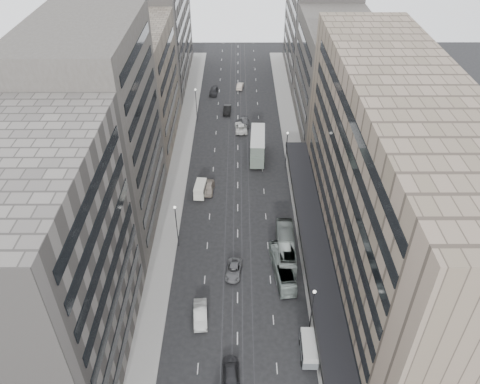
{
  "coord_description": "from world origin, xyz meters",
  "views": [
    {
      "loc": [
        0.24,
        -44.37,
        53.2
      ],
      "look_at": [
        0.41,
        17.99,
        6.56
      ],
      "focal_mm": 35.0,
      "sensor_mm": 36.0,
      "label": 1
    }
  ],
  "objects_px": {
    "double_decker": "(258,146)",
    "panel_van": "(200,189)",
    "vw_microbus": "(309,348)",
    "sedan_1": "(200,314)",
    "sedan_2": "(234,270)",
    "bus_far": "(286,247)",
    "bus_near": "(282,268)"
  },
  "relations": [
    {
      "from": "vw_microbus",
      "to": "bus_near",
      "type": "bearing_deg",
      "value": 101.23
    },
    {
      "from": "panel_van",
      "to": "sedan_2",
      "type": "height_order",
      "value": "panel_van"
    },
    {
      "from": "bus_far",
      "to": "sedan_2",
      "type": "xyz_separation_m",
      "value": [
        -8.29,
        -4.07,
        -0.95
      ]
    },
    {
      "from": "vw_microbus",
      "to": "sedan_1",
      "type": "bearing_deg",
      "value": 159.44
    },
    {
      "from": "bus_far",
      "to": "double_decker",
      "type": "bearing_deg",
      "value": -81.17
    },
    {
      "from": "sedan_1",
      "to": "sedan_2",
      "type": "relative_size",
      "value": 1.07
    },
    {
      "from": "bus_near",
      "to": "panel_van",
      "type": "bearing_deg",
      "value": -62.2
    },
    {
      "from": "double_decker",
      "to": "vw_microbus",
      "type": "bearing_deg",
      "value": -81.05
    },
    {
      "from": "vw_microbus",
      "to": "sedan_1",
      "type": "xyz_separation_m",
      "value": [
        -14.34,
        5.86,
        -0.58
      ]
    },
    {
      "from": "bus_near",
      "to": "bus_far",
      "type": "height_order",
      "value": "bus_far"
    },
    {
      "from": "bus_far",
      "to": "sedan_2",
      "type": "relative_size",
      "value": 2.39
    },
    {
      "from": "bus_near",
      "to": "double_decker",
      "type": "xyz_separation_m",
      "value": [
        -2.72,
        33.26,
        1.56
      ]
    },
    {
      "from": "bus_near",
      "to": "bus_far",
      "type": "bearing_deg",
      "value": -107.77
    },
    {
      "from": "bus_far",
      "to": "vw_microbus",
      "type": "distance_m",
      "value": 18.51
    },
    {
      "from": "double_decker",
      "to": "panel_van",
      "type": "relative_size",
      "value": 2.34
    },
    {
      "from": "bus_near",
      "to": "sedan_1",
      "type": "height_order",
      "value": "bus_near"
    },
    {
      "from": "bus_far",
      "to": "panel_van",
      "type": "xyz_separation_m",
      "value": [
        -14.66,
        15.83,
        -0.17
      ]
    },
    {
      "from": "bus_near",
      "to": "sedan_2",
      "type": "height_order",
      "value": "bus_near"
    },
    {
      "from": "bus_near",
      "to": "sedan_2",
      "type": "bearing_deg",
      "value": -8.73
    },
    {
      "from": "bus_far",
      "to": "sedan_1",
      "type": "height_order",
      "value": "bus_far"
    },
    {
      "from": "vw_microbus",
      "to": "panel_van",
      "type": "xyz_separation_m",
      "value": [
        -16.17,
        34.28,
        0.02
      ]
    },
    {
      "from": "panel_van",
      "to": "bus_far",
      "type": "bearing_deg",
      "value": -41.06
    },
    {
      "from": "panel_van",
      "to": "sedan_1",
      "type": "height_order",
      "value": "panel_van"
    },
    {
      "from": "double_decker",
      "to": "panel_van",
      "type": "xyz_separation_m",
      "value": [
        -11.07,
        -13.07,
        -1.53
      ]
    },
    {
      "from": "sedan_1",
      "to": "sedan_2",
      "type": "xyz_separation_m",
      "value": [
        4.54,
        8.52,
        -0.18
      ]
    },
    {
      "from": "sedan_2",
      "to": "sedan_1",
      "type": "bearing_deg",
      "value": -111.22
    },
    {
      "from": "bus_far",
      "to": "double_decker",
      "type": "height_order",
      "value": "double_decker"
    },
    {
      "from": "double_decker",
      "to": "vw_microbus",
      "type": "distance_m",
      "value": 47.65
    },
    {
      "from": "vw_microbus",
      "to": "sedan_1",
      "type": "distance_m",
      "value": 15.5
    },
    {
      "from": "sedan_1",
      "to": "sedan_2",
      "type": "height_order",
      "value": "sedan_1"
    },
    {
      "from": "double_decker",
      "to": "bus_far",
      "type": "bearing_deg",
      "value": -80.12
    },
    {
      "from": "vw_microbus",
      "to": "double_decker",
      "type": "bearing_deg",
      "value": 97.8
    }
  ]
}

